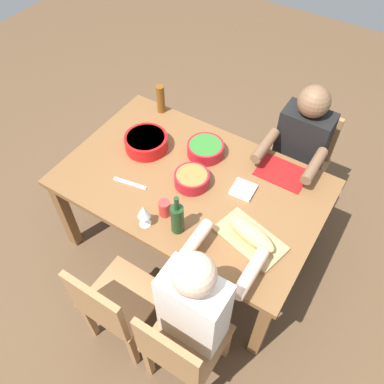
{
  "coord_description": "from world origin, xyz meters",
  "views": [
    {
      "loc": [
        -0.89,
        1.41,
        2.67
      ],
      "look_at": [
        0.0,
        0.0,
        0.63
      ],
      "focal_mm": 37.15,
      "sensor_mm": 36.0,
      "label": 1
    }
  ],
  "objects_px": {
    "serving_bowl_greens": "(205,149)",
    "beer_bottle": "(161,99)",
    "chair_near_left": "(302,156)",
    "bread_loaf": "(251,233)",
    "wine_bottle": "(177,218)",
    "serving_bowl_pasta": "(146,142)",
    "cup_far_center": "(164,208)",
    "diner_near_left": "(298,150)",
    "serving_bowl_fruit": "(192,179)",
    "diner_far_left": "(198,304)",
    "dining_table": "(192,189)",
    "napkin_stack": "(243,190)",
    "wine_glass": "(144,212)",
    "chair_far_center": "(113,305)",
    "chair_far_left": "(180,348)",
    "cutting_board": "(250,239)"
  },
  "relations": [
    {
      "from": "wine_glass",
      "to": "serving_bowl_pasta",
      "type": "bearing_deg",
      "value": -54.4
    },
    {
      "from": "serving_bowl_fruit",
      "to": "cup_far_center",
      "type": "xyz_separation_m",
      "value": [
        0.01,
        0.29,
        0.01
      ]
    },
    {
      "from": "serving_bowl_greens",
      "to": "beer_bottle",
      "type": "height_order",
      "value": "beer_bottle"
    },
    {
      "from": "dining_table",
      "to": "wine_glass",
      "type": "bearing_deg",
      "value": 82.73
    },
    {
      "from": "serving_bowl_greens",
      "to": "wine_bottle",
      "type": "relative_size",
      "value": 0.85
    },
    {
      "from": "diner_far_left",
      "to": "bread_loaf",
      "type": "height_order",
      "value": "diner_far_left"
    },
    {
      "from": "bread_loaf",
      "to": "wine_bottle",
      "type": "relative_size",
      "value": 1.1
    },
    {
      "from": "chair_far_center",
      "to": "serving_bowl_greens",
      "type": "distance_m",
      "value": 1.15
    },
    {
      "from": "bread_loaf",
      "to": "napkin_stack",
      "type": "bearing_deg",
      "value": -56.13
    },
    {
      "from": "wine_bottle",
      "to": "beer_bottle",
      "type": "bearing_deg",
      "value": -49.92
    },
    {
      "from": "dining_table",
      "to": "serving_bowl_fruit",
      "type": "height_order",
      "value": "serving_bowl_fruit"
    },
    {
      "from": "chair_near_left",
      "to": "bread_loaf",
      "type": "bearing_deg",
      "value": 93.05
    },
    {
      "from": "chair_near_left",
      "to": "beer_bottle",
      "type": "height_order",
      "value": "beer_bottle"
    },
    {
      "from": "bread_loaf",
      "to": "wine_bottle",
      "type": "xyz_separation_m",
      "value": [
        0.39,
        0.16,
        0.04
      ]
    },
    {
      "from": "serving_bowl_pasta",
      "to": "cup_far_center",
      "type": "xyz_separation_m",
      "value": [
        -0.43,
        0.4,
        -0.0
      ]
    },
    {
      "from": "diner_far_left",
      "to": "bread_loaf",
      "type": "bearing_deg",
      "value": -96.76
    },
    {
      "from": "diner_far_left",
      "to": "wine_glass",
      "type": "bearing_deg",
      "value": -25.17
    },
    {
      "from": "serving_bowl_greens",
      "to": "serving_bowl_fruit",
      "type": "height_order",
      "value": "same"
    },
    {
      "from": "dining_table",
      "to": "napkin_stack",
      "type": "distance_m",
      "value": 0.34
    },
    {
      "from": "serving_bowl_fruit",
      "to": "cutting_board",
      "type": "height_order",
      "value": "serving_bowl_fruit"
    },
    {
      "from": "dining_table",
      "to": "cup_far_center",
      "type": "relative_size",
      "value": 15.37
    },
    {
      "from": "cutting_board",
      "to": "napkin_stack",
      "type": "distance_m",
      "value": 0.36
    },
    {
      "from": "serving_bowl_fruit",
      "to": "napkin_stack",
      "type": "bearing_deg",
      "value": -158.25
    },
    {
      "from": "diner_far_left",
      "to": "beer_bottle",
      "type": "bearing_deg",
      "value": -47.94
    },
    {
      "from": "serving_bowl_fruit",
      "to": "chair_far_left",
      "type": "bearing_deg",
      "value": 118.31
    },
    {
      "from": "serving_bowl_fruit",
      "to": "napkin_stack",
      "type": "relative_size",
      "value": 1.59
    },
    {
      "from": "bread_loaf",
      "to": "cup_far_center",
      "type": "relative_size",
      "value": 2.94
    },
    {
      "from": "chair_far_center",
      "to": "wine_glass",
      "type": "distance_m",
      "value": 0.57
    },
    {
      "from": "wine_bottle",
      "to": "wine_glass",
      "type": "bearing_deg",
      "value": 21.4
    },
    {
      "from": "dining_table",
      "to": "serving_bowl_greens",
      "type": "height_order",
      "value": "serving_bowl_greens"
    },
    {
      "from": "chair_far_center",
      "to": "chair_far_left",
      "type": "height_order",
      "value": "same"
    },
    {
      "from": "serving_bowl_greens",
      "to": "napkin_stack",
      "type": "height_order",
      "value": "serving_bowl_greens"
    },
    {
      "from": "cutting_board",
      "to": "cup_far_center",
      "type": "xyz_separation_m",
      "value": [
        0.52,
        0.11,
        0.04
      ]
    },
    {
      "from": "chair_far_center",
      "to": "beer_bottle",
      "type": "bearing_deg",
      "value": -66.8
    },
    {
      "from": "cutting_board",
      "to": "wine_glass",
      "type": "relative_size",
      "value": 2.41
    },
    {
      "from": "diner_near_left",
      "to": "serving_bowl_fruit",
      "type": "bearing_deg",
      "value": 56.84
    },
    {
      "from": "bread_loaf",
      "to": "wine_glass",
      "type": "relative_size",
      "value": 1.93
    },
    {
      "from": "wine_bottle",
      "to": "cup_far_center",
      "type": "bearing_deg",
      "value": -21.99
    },
    {
      "from": "serving_bowl_pasta",
      "to": "wine_glass",
      "type": "height_order",
      "value": "wine_glass"
    },
    {
      "from": "serving_bowl_fruit",
      "to": "napkin_stack",
      "type": "distance_m",
      "value": 0.33
    },
    {
      "from": "serving_bowl_greens",
      "to": "bread_loaf",
      "type": "distance_m",
      "value": 0.73
    },
    {
      "from": "chair_far_center",
      "to": "chair_near_left",
      "type": "distance_m",
      "value": 1.77
    },
    {
      "from": "cutting_board",
      "to": "chair_near_left",
      "type": "bearing_deg",
      "value": -86.95
    },
    {
      "from": "beer_bottle",
      "to": "wine_bottle",
      "type": "bearing_deg",
      "value": 130.08
    },
    {
      "from": "serving_bowl_fruit",
      "to": "wine_glass",
      "type": "xyz_separation_m",
      "value": [
        0.06,
        0.41,
        0.07
      ]
    },
    {
      "from": "dining_table",
      "to": "diner_far_left",
      "type": "relative_size",
      "value": 1.39
    },
    {
      "from": "diner_near_left",
      "to": "wine_bottle",
      "type": "bearing_deg",
      "value": 72.04
    },
    {
      "from": "cutting_board",
      "to": "cup_far_center",
      "type": "bearing_deg",
      "value": 11.78
    },
    {
      "from": "chair_near_left",
      "to": "diner_near_left",
      "type": "relative_size",
      "value": 0.71
    },
    {
      "from": "serving_bowl_fruit",
      "to": "wine_bottle",
      "type": "bearing_deg",
      "value": 109.1
    }
  ]
}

